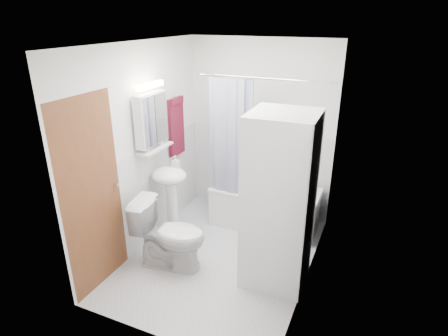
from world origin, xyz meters
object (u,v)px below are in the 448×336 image
at_px(sink, 170,187).
at_px(toilet, 170,235).
at_px(washer_dryer, 279,201).
at_px(bathtub, 265,205).

bearing_deg(sink, toilet, -60.50).
distance_m(sink, toilet, 0.68).
bearing_deg(washer_dryer, sink, 168.79).
relative_size(sink, washer_dryer, 0.57).
relative_size(washer_dryer, toilet, 2.28).
xyz_separation_m(sink, toilet, (0.30, -0.52, -0.31)).
height_order(sink, toilet, sink).
xyz_separation_m(bathtub, sink, (-0.99, -0.75, 0.41)).
bearing_deg(toilet, washer_dryer, -85.42).
bearing_deg(toilet, bathtub, -37.71).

